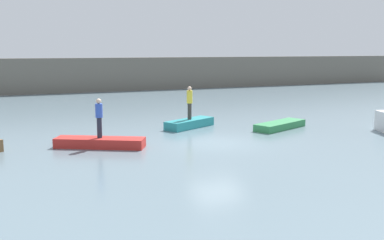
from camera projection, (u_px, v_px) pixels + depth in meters
The scene contains 7 objects.
ground_plane at pixel (217, 143), 20.76m from camera, with size 120.00×120.00×0.00m, color slate.
embankment_wall at pixel (100, 75), 45.87m from camera, with size 80.00×1.20×3.49m, color #666056.
rowboat_red at pixel (100, 143), 19.79m from camera, with size 4.00×0.98×0.44m, color red.
rowboat_teal at pixel (190, 123), 24.78m from camera, with size 3.18×0.99×0.47m, color teal.
rowboat_green at pixel (280, 125), 24.45m from camera, with size 3.51×1.09×0.38m, color #2D7F47.
person_yellow_shirt at pixel (190, 101), 24.58m from camera, with size 0.32×0.32×1.85m.
person_blue_shirt at pixel (99, 116), 19.60m from camera, with size 0.32×0.32×1.76m.
Camera 1 is at (-8.97, -18.29, 4.34)m, focal length 41.39 mm.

